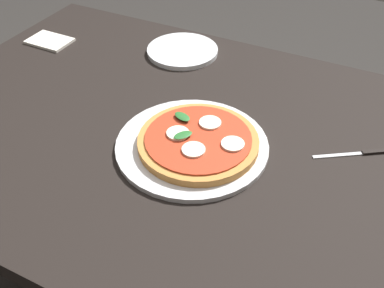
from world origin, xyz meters
name	(u,v)px	position (x,y,z in m)	size (l,w,h in m)	color
dining_table	(179,161)	(0.00, 0.00, 0.67)	(1.37, 0.94, 0.77)	black
serving_tray	(192,145)	(-0.06, 0.04, 0.77)	(0.34, 0.34, 0.01)	silver
pizza	(198,141)	(-0.07, 0.04, 0.79)	(0.27, 0.27, 0.03)	#C6843F
plate_white	(182,51)	(0.16, -0.33, 0.78)	(0.21, 0.21, 0.01)	white
napkin	(50,41)	(0.56, -0.20, 0.77)	(0.13, 0.09, 0.01)	white
knife	(360,153)	(-0.40, -0.10, 0.77)	(0.15, 0.10, 0.01)	black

